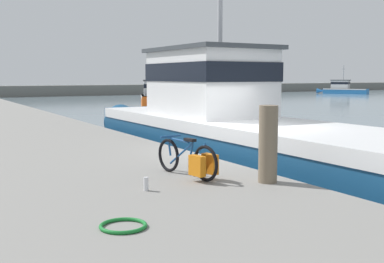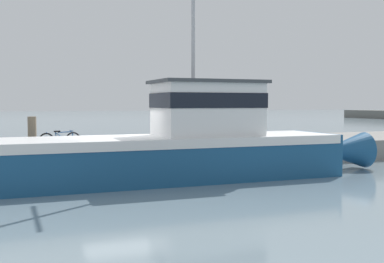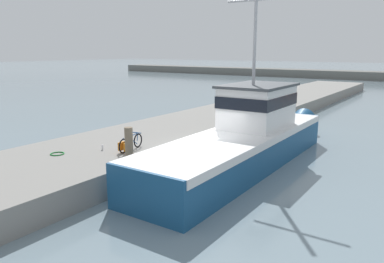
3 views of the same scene
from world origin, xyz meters
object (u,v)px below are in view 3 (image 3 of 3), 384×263
fishing_boat_main (248,136)px  mooring_post (129,144)px  bicycle_touring (129,144)px  water_bottle_by_bike (102,147)px

fishing_boat_main → mooring_post: bearing=-117.0°
bicycle_touring → water_bottle_by_bike: bearing=-165.3°
fishing_boat_main → bicycle_touring: 5.41m
fishing_boat_main → mooring_post: 5.69m
bicycle_touring → water_bottle_by_bike: (-1.08, -0.47, -0.21)m
bicycle_touring → mooring_post: (0.92, -0.92, 0.33)m
mooring_post → water_bottle_by_bike: 2.11m
mooring_post → bicycle_touring: bearing=135.1°
fishing_boat_main → bicycle_touring: (-3.45, -4.17, 0.01)m
bicycle_touring → mooring_post: bearing=-53.8°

